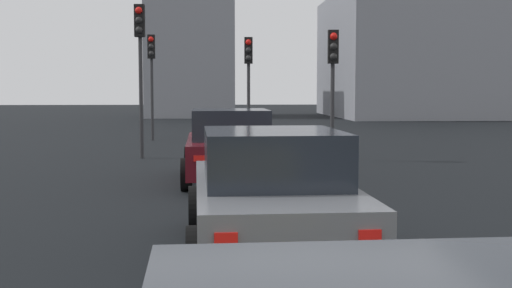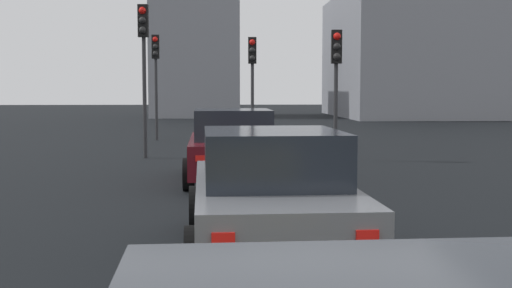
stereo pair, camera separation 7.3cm
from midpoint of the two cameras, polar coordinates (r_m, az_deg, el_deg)
name	(u,v)px [view 2 (the right image)]	position (r m, az deg, el deg)	size (l,w,h in m)	color
car_maroon_lead	(232,147)	(13.93, -1.91, -0.25)	(4.15, 2.05, 1.54)	#510F16
car_grey_second	(270,195)	(7.70, 1.54, -4.46)	(4.31, 2.03, 1.50)	slate
traffic_light_near_left	(156,65)	(25.51, -8.61, 6.83)	(0.32, 0.28, 4.03)	#2D2D30
traffic_light_near_right	(144,49)	(18.85, -9.62, 8.16)	(0.32, 0.29, 4.32)	#2D2D30
traffic_light_far_left	(252,68)	(22.70, -0.23, 6.63)	(0.32, 0.29, 3.74)	#2D2D30
traffic_light_far_right	(336,67)	(18.01, 7.10, 6.67)	(0.32, 0.29, 3.55)	#2D2D30
building_facade_left	(418,56)	(49.24, 13.89, 7.45)	(14.75, 11.55, 8.75)	gray
building_facade_center	(196,53)	(48.30, -5.19, 7.89)	(8.18, 6.11, 9.20)	gray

